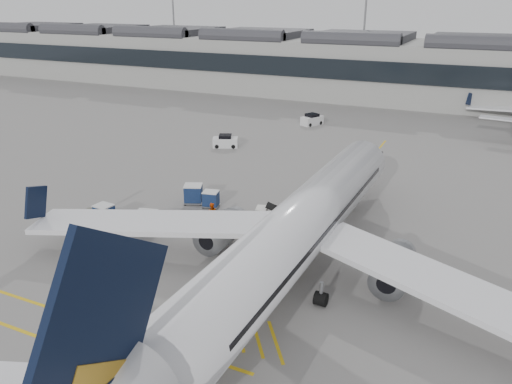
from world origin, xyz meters
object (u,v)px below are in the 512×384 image
at_px(airliner_main, 293,235).
at_px(belt_loader, 273,219).
at_px(pushback_tug, 92,218).
at_px(ramp_agent_a, 224,223).
at_px(ramp_agent_b, 212,213).
at_px(baggage_cart_a, 211,199).

relative_size(airliner_main, belt_loader, 9.19).
bearing_deg(pushback_tug, ramp_agent_a, -0.11).
bearing_deg(airliner_main, pushback_tug, 177.75).
bearing_deg(ramp_agent_b, ramp_agent_a, 122.31).
bearing_deg(pushback_tug, baggage_cart_a, 29.46).
bearing_deg(baggage_cart_a, ramp_agent_a, -61.05).
height_order(airliner_main, baggage_cart_a, airliner_main).
bearing_deg(baggage_cart_a, airliner_main, -49.32).
distance_m(baggage_cart_a, pushback_tug, 10.86).
height_order(ramp_agent_a, pushback_tug, ramp_agent_a).
bearing_deg(baggage_cart_a, pushback_tug, -145.45).
bearing_deg(ramp_agent_b, baggage_cart_a, -82.87).
xyz_separation_m(belt_loader, baggage_cart_a, (-6.95, 1.23, 0.28)).
xyz_separation_m(baggage_cart_a, ramp_agent_b, (1.89, -3.16, 0.11)).
height_order(belt_loader, baggage_cart_a, belt_loader).
distance_m(baggage_cart_a, ramp_agent_a, 5.86).
bearing_deg(belt_loader, ramp_agent_a, -148.37).
relative_size(belt_loader, ramp_agent_a, 2.62).
bearing_deg(ramp_agent_a, pushback_tug, 170.75).
distance_m(ramp_agent_a, pushback_tug, 11.83).
bearing_deg(ramp_agent_b, belt_loader, 177.04).
height_order(belt_loader, ramp_agent_a, belt_loader).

